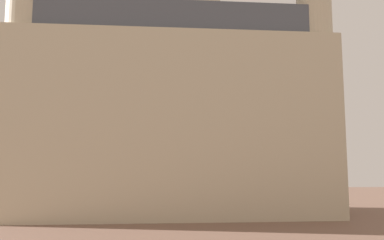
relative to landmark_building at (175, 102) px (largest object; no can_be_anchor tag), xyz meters
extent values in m
cube|color=beige|center=(-0.22, 0.21, -2.30)|extent=(25.97, 10.27, 14.40)
cube|color=#4C515B|center=(-0.22, 0.21, 6.10)|extent=(23.89, 9.45, 2.40)
cube|color=beige|center=(1.22, 0.21, 5.22)|extent=(4.86, 4.86, 29.45)
cylinder|color=beige|center=(-11.71, -3.42, -0.83)|extent=(2.80, 2.80, 17.34)
cylinder|color=beige|center=(11.26, -3.42, -0.26)|extent=(2.80, 2.80, 18.48)
camera|label=1|loc=(-1.47, -33.12, -5.46)|focal=36.37mm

